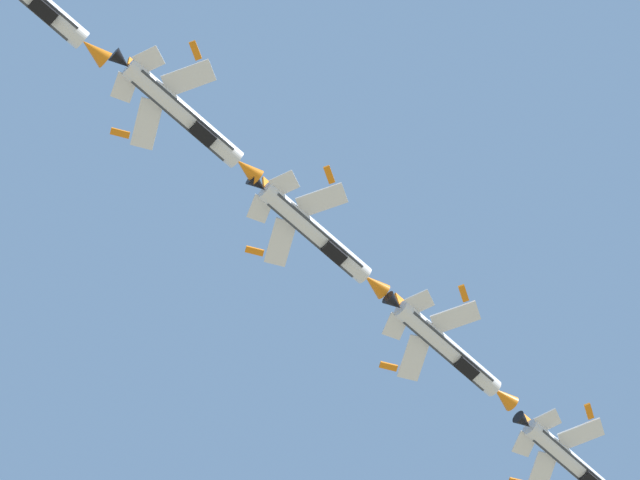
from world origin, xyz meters
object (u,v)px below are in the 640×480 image
at_px(fighter_jet_left_outer, 186,116).
at_px(fighter_jet_left_wing, 450,351).
at_px(fighter_jet_right_wing, 318,235).
at_px(fighter_jet_lead, 575,466).

bearing_deg(fighter_jet_left_outer, fighter_jet_left_wing, 89.69).
bearing_deg(fighter_jet_left_outer, fighter_jet_right_wing, 91.26).
bearing_deg(fighter_jet_left_wing, fighter_jet_right_wing, -91.86).
xyz_separation_m(fighter_jet_right_wing, fighter_jet_left_outer, (-3.04, -15.15, 0.15)).
relative_size(fighter_jet_right_wing, fighter_jet_left_outer, 1.00).
distance_m(fighter_jet_left_wing, fighter_jet_right_wing, 15.84).
relative_size(fighter_jet_lead, fighter_jet_right_wing, 1.00).
height_order(fighter_jet_lead, fighter_jet_left_wing, fighter_jet_lead).
height_order(fighter_jet_left_wing, fighter_jet_right_wing, fighter_jet_right_wing).
distance_m(fighter_jet_lead, fighter_jet_right_wing, 33.31).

